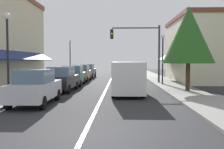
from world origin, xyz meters
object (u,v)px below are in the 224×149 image
at_px(parked_car_third_left, 73,76).
at_px(parked_car_distant_left, 88,71).
at_px(parked_car_far_left, 81,73).
at_px(tree_right_near, 188,35).
at_px(traffic_signal_mast_arm, 142,44).
at_px(street_lamp_left_far, 70,52).
at_px(parked_car_nearest_left, 35,87).
at_px(street_lamp_left_near, 7,42).
at_px(parked_car_second_left, 62,79).
at_px(street_lamp_right_mid, 163,51).
at_px(van_in_lane, 128,77).

height_order(parked_car_third_left, parked_car_distant_left, same).
relative_size(parked_car_far_left, tree_right_near, 0.70).
distance_m(traffic_signal_mast_arm, street_lamp_left_far, 10.40).
bearing_deg(parked_car_distant_left, street_lamp_left_far, -128.81).
xyz_separation_m(parked_car_nearest_left, parked_car_distant_left, (0.02, 20.26, 0.00)).
height_order(traffic_signal_mast_arm, street_lamp_left_far, traffic_signal_mast_arm).
bearing_deg(street_lamp_left_near, tree_right_near, 18.86).
relative_size(parked_car_second_left, parked_car_third_left, 1.00).
xyz_separation_m(parked_car_third_left, tree_right_near, (8.88, -4.59, 3.09)).
relative_size(street_lamp_right_mid, street_lamp_left_far, 0.93).
xyz_separation_m(parked_car_nearest_left, street_lamp_left_near, (-1.99, 1.39, 2.39)).
relative_size(traffic_signal_mast_arm, street_lamp_left_far, 1.14).
xyz_separation_m(street_lamp_right_mid, tree_right_near, (0.95, -4.75, 0.90)).
distance_m(parked_car_second_left, tree_right_near, 9.41).
bearing_deg(tree_right_near, parked_car_nearest_left, -150.24).
bearing_deg(street_lamp_left_near, parked_car_nearest_left, -34.93).
distance_m(parked_car_nearest_left, parked_car_second_left, 5.33).
relative_size(traffic_signal_mast_arm, street_lamp_right_mid, 1.23).
bearing_deg(parked_car_nearest_left, street_lamp_left_far, 95.50).
bearing_deg(parked_car_third_left, street_lamp_left_far, 102.21).
distance_m(street_lamp_right_mid, tree_right_near, 4.93).
height_order(parked_car_second_left, parked_car_distant_left, same).
distance_m(parked_car_nearest_left, street_lamp_left_near, 3.40).
bearing_deg(parked_car_nearest_left, parked_car_second_left, 88.72).
xyz_separation_m(van_in_lane, street_lamp_left_far, (-6.61, 14.11, 2.13)).
bearing_deg(van_in_lane, parked_car_far_left, 114.06).
relative_size(parked_car_nearest_left, van_in_lane, 0.79).
bearing_deg(street_lamp_left_near, parked_car_second_left, 62.26).
height_order(van_in_lane, street_lamp_left_far, street_lamp_left_far).
distance_m(parked_car_third_left, traffic_signal_mast_arm, 7.18).
bearing_deg(street_lamp_left_far, parked_car_distant_left, 49.61).
height_order(traffic_signal_mast_arm, street_lamp_left_near, traffic_signal_mast_arm).
distance_m(parked_car_second_left, street_lamp_right_mid, 9.40).
relative_size(parked_car_second_left, parked_car_distant_left, 1.00).
distance_m(parked_car_second_left, parked_car_third_left, 4.39).
relative_size(street_lamp_right_mid, tree_right_near, 0.76).
bearing_deg(street_lamp_left_far, parked_car_far_left, -61.95).
relative_size(street_lamp_left_far, tree_right_near, 0.82).
height_order(parked_car_second_left, parked_car_far_left, same).
bearing_deg(parked_car_distant_left, parked_car_third_left, -88.02).
height_order(parked_car_nearest_left, parked_car_third_left, same).
bearing_deg(street_lamp_left_near, traffic_signal_mast_arm, 51.01).
distance_m(parked_car_nearest_left, parked_car_distant_left, 20.26).
xyz_separation_m(parked_car_far_left, street_lamp_left_near, (-2.06, -13.07, 2.39)).
relative_size(parked_car_far_left, traffic_signal_mast_arm, 0.74).
distance_m(parked_car_far_left, parked_car_distant_left, 5.80).
bearing_deg(tree_right_near, street_lamp_right_mid, 101.33).
bearing_deg(tree_right_near, parked_car_second_left, 178.71).
bearing_deg(parked_car_second_left, traffic_signal_mast_arm, 46.87).
relative_size(van_in_lane, street_lamp_left_near, 1.07).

